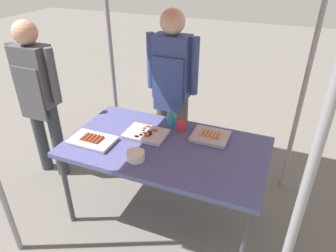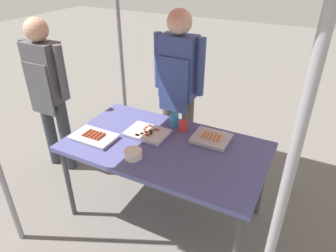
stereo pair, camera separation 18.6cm
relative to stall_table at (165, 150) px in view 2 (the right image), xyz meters
The scene contains 10 objects.
ground_plane 0.70m from the stall_table, ahead, with size 18.00×18.00×0.00m, color #66605B.
stall_table is the anchor object (origin of this frame).
tray_grilled_sausages 0.39m from the stall_table, 38.27° to the left, with size 0.30×0.26×0.05m.
tray_meat_skewers 0.23m from the stall_table, 161.19° to the left, with size 0.35×0.25×0.04m.
tray_pork_links 0.60m from the stall_table, 161.66° to the right, with size 0.36×0.23×0.05m.
condiment_bowl 0.30m from the stall_table, 117.09° to the right, with size 0.14×0.14×0.06m, color silver.
drink_cup_near_edge 0.35m from the stall_table, 103.92° to the left, with size 0.08×0.08×0.11m, color #338CBF.
drink_cup_by_wok 0.29m from the stall_table, 83.13° to the left, with size 0.08×0.08×0.08m, color red.
vendor_woman 0.80m from the stall_table, 107.86° to the left, with size 0.52×0.23×1.67m.
customer_nearby 1.40m from the stall_table, behind, with size 0.52×0.23×1.60m.
Camera 2 is at (0.96, -1.81, 2.10)m, focal length 32.77 mm.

